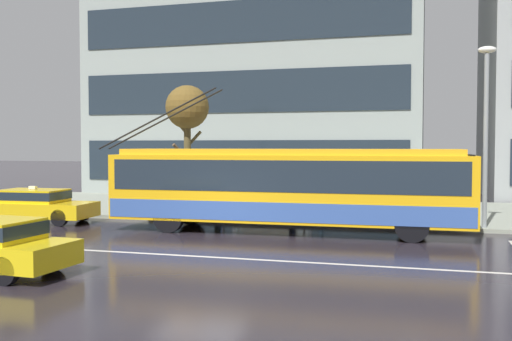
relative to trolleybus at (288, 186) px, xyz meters
The scene contains 13 objects.
ground_plane 4.38m from the trolleybus, 115.49° to the right, with size 160.00×160.00×0.00m, color #252028.
sidewalk_slab 6.99m from the trolleybus, 104.95° to the left, with size 80.00×10.00×0.14m, color gray.
lane_centre_line 5.43m from the trolleybus, 109.79° to the right, with size 72.00×0.14×0.01m, color silver.
trolleybus is the anchor object (origin of this frame).
taxi_queued_behind_bus 9.89m from the trolleybus, behind, with size 4.44×2.01×1.39m.
bus_shelter 4.27m from the trolleybus, 113.33° to the left, with size 3.62×1.62×2.45m.
pedestrian_at_shelter 3.85m from the trolleybus, 82.27° to the left, with size 0.38×0.38×1.66m.
pedestrian_approaching_curb 2.45m from the trolleybus, 97.22° to the left, with size 1.20×1.20×1.93m.
pedestrian_walking_past 4.20m from the trolleybus, 143.09° to the left, with size 1.12×1.12×2.00m.
pedestrian_waiting_by_pole 5.72m from the trolleybus, 131.90° to the left, with size 1.18×1.18×1.96m.
street_lamp 7.12m from the trolleybus, 17.73° to the left, with size 0.60×0.32×6.17m.
street_tree_bare 8.19m from the trolleybus, 138.73° to the left, with size 1.94×2.21×5.48m.
office_tower_corner_left 22.20m from the trolleybus, 105.98° to the left, with size 19.84×15.54×23.30m.
Camera 1 is at (6.21, -15.69, 2.95)m, focal length 41.35 mm.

